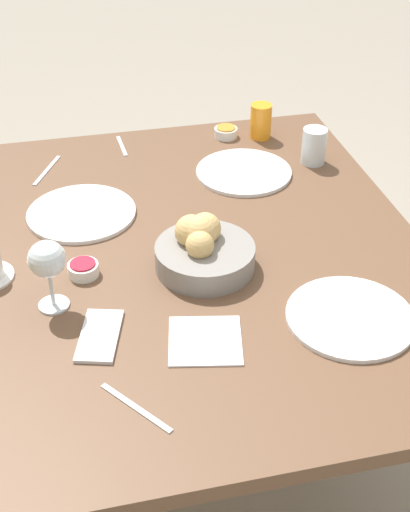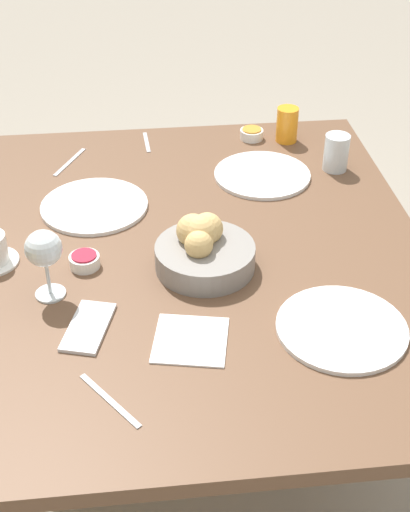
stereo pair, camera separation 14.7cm
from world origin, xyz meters
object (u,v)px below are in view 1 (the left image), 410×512
plate_near_left (350,317)px  spoon_coffee (122,146)px  bread_basket (203,249)px  wine_glass (47,262)px  jam_bowl_honey (226,132)px  knife_silver (47,170)px  napkin (205,341)px  cell_phone (100,336)px  plate_far_center (81,213)px  jam_bowl_berry (83,269)px  plate_near_right (244,172)px  water_tumbler (314,146)px  juice_glass (261,121)px  fork_silver (136,407)px

plate_near_left → spoon_coffee: (0.86, 0.35, -0.00)m
bread_basket → wine_glass: bearing=101.8°
wine_glass → jam_bowl_honey: (0.68, -0.54, -0.10)m
knife_silver → bread_basket: bearing=-148.7°
plate_near_left → knife_silver: (0.76, 0.56, -0.00)m
bread_basket → wine_glass: (-0.07, 0.33, 0.07)m
napkin → bread_basket: bearing=-11.8°
plate_near_left → cell_phone: 0.50m
plate_far_center → jam_bowl_berry: bearing=176.2°
plate_near_right → knife_silver: size_ratio=1.65×
water_tumbler → jam_bowl_berry: water_tumbler is taller
water_tumbler → jam_bowl_honey: water_tumbler is taller
jam_bowl_berry → wine_glass: bearing=143.4°
plate_near_left → jam_bowl_berry: size_ratio=3.85×
plate_near_left → juice_glass: juice_glass is taller
bread_basket → wine_glass: wine_glass is taller
wine_glass → cell_phone: (-0.12, -0.08, -0.11)m
jam_bowl_honey → cell_phone: bearing=150.1°
plate_far_center → juice_glass: 0.63m
jam_bowl_honey → spoon_coffee: (0.01, 0.31, -0.01)m
juice_glass → fork_silver: size_ratio=0.72×
napkin → wine_glass: bearing=57.9°
plate_near_right → juice_glass: juice_glass is taller
fork_silver → cell_phone: bearing=11.9°
juice_glass → spoon_coffee: size_ratio=0.80×
water_tumbler → knife_silver: bearing=80.8°
plate_far_center → cell_phone: 0.46m
plate_far_center → spoon_coffee: bearing=-22.8°
plate_near_right → juice_glass: size_ratio=2.54×
bread_basket → jam_bowl_honey: bread_basket is taller
plate_near_left → plate_near_right: (0.62, 0.05, 0.00)m
wine_glass → jam_bowl_honey: size_ratio=2.32×
plate_near_left → juice_glass: bearing=-4.0°
cell_phone → spoon_coffee: bearing=-10.6°
plate_near_left → plate_far_center: size_ratio=0.97×
bread_basket → water_tumbler: size_ratio=2.21×
bread_basket → plate_near_right: bearing=-27.6°
cell_phone → jam_bowl_berry: bearing=3.3°
jam_bowl_berry → plate_near_right: bearing=-52.1°
plate_near_left → napkin: 0.30m
fork_silver → knife_silver: (0.90, 0.11, 0.00)m
water_tumbler → cell_phone: 0.88m
plate_near_right → knife_silver: (0.14, 0.51, -0.00)m
plate_near_right → jam_bowl_berry: size_ratio=3.81×
water_tumbler → spoon_coffee: (0.21, 0.50, -0.05)m
water_tumbler → napkin: water_tumbler is taller
jam_bowl_berry → knife_silver: size_ratio=0.43×
plate_far_center → cell_phone: size_ratio=1.61×
juice_glass → napkin: bearing=156.7°
jam_bowl_berry → napkin: jam_bowl_berry is taller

